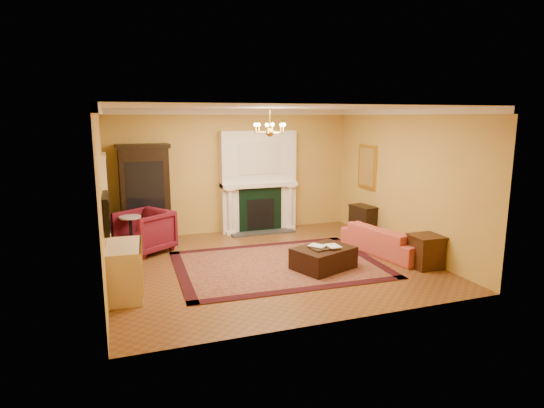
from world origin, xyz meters
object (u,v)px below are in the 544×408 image
coral_sofa (386,235)px  end_table (426,252)px  commode (125,270)px  console_table (363,222)px  wingback_armchair (145,230)px  leather_ottoman (323,258)px  china_cabinet (145,196)px  pedestal_table (131,232)px

coral_sofa → end_table: bearing=-179.1°
commode → console_table: size_ratio=1.56×
wingback_armchair → end_table: 5.71m
leather_ottoman → china_cabinet: bearing=113.2°
commode → leather_ottoman: commode is taller
leather_ottoman → pedestal_table: bearing=125.7°
console_table → leather_ottoman: (-1.94, -1.84, -0.14)m
pedestal_table → commode: size_ratio=0.71×
wingback_armchair → pedestal_table: size_ratio=1.24×
coral_sofa → console_table: (0.28, 1.39, -0.03)m
wingback_armchair → coral_sofa: size_ratio=0.49×
china_cabinet → console_table: size_ratio=2.98×
console_table → leather_ottoman: console_table is taller
end_table → console_table: size_ratio=0.84×
coral_sofa → leather_ottoman: bearing=94.2°
wingback_armchair → leather_ottoman: (3.09, -2.24, -0.28)m
wingback_armchair → leather_ottoman: size_ratio=0.92×
coral_sofa → console_table: coral_sofa is taller
pedestal_table → end_table: 5.96m
wingback_armchair → commode: (-0.48, -2.32, -0.08)m
china_cabinet → pedestal_table: size_ratio=2.68×
pedestal_table → leather_ottoman: pedestal_table is taller
leather_ottoman → coral_sofa: bearing=-5.2°
china_cabinet → console_table: bearing=-17.6°
china_cabinet → commode: 3.34m
end_table → pedestal_table: bearing=151.6°
console_table → coral_sofa: bearing=-109.7°
coral_sofa → commode: bearing=84.8°
china_cabinet → coral_sofa: 5.41m
china_cabinet → pedestal_table: china_cabinet is taller
wingback_armchair → commode: wingback_armchair is taller
china_cabinet → pedestal_table: 1.13m
coral_sofa → console_table: 1.42m
coral_sofa → end_table: 1.05m
pedestal_table → commode: (-0.21, -2.34, -0.05)m
end_table → leather_ottoman: (-1.88, 0.57, -0.08)m
console_table → pedestal_table: bearing=166.9°
wingback_armchair → end_table: size_ratio=1.65×
wingback_armchair → console_table: wingback_armchair is taller
wingback_armchair → leather_ottoman: bearing=20.2°
leather_ottoman → console_table: bearing=23.2°
commode → coral_sofa: size_ratio=0.56×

